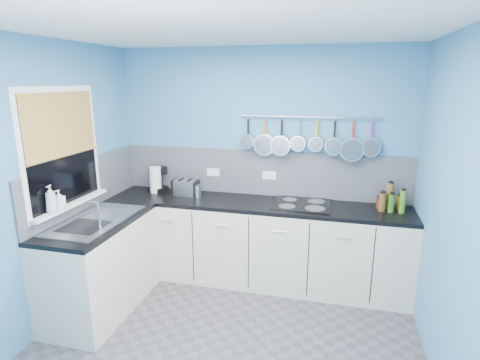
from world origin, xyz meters
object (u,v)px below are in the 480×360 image
at_px(paper_towel, 156,180).
at_px(toaster, 186,188).
at_px(soap_bottle_a, 51,199).
at_px(hob, 302,204).
at_px(soap_bottle_b, 59,199).
at_px(canister, 197,191).
at_px(coffee_maker, 158,179).

height_order(paper_towel, toaster, paper_towel).
xyz_separation_m(soap_bottle_a, hob, (2.02, 1.19, -0.26)).
height_order(soap_bottle_b, toaster, soap_bottle_b).
distance_m(toaster, hob, 1.30).
height_order(soap_bottle_b, canister, soap_bottle_b).
distance_m(coffee_maker, toaster, 0.38).
xyz_separation_m(paper_towel, toaster, (0.37, -0.02, -0.06)).
bearing_deg(soap_bottle_a, toaster, 59.59).
relative_size(soap_bottle_b, canister, 1.31).
distance_m(canister, hob, 1.15).
relative_size(soap_bottle_b, toaster, 0.64).
relative_size(coffee_maker, hob, 0.49).
relative_size(soap_bottle_a, hob, 0.42).
distance_m(soap_bottle_a, hob, 2.36).
distance_m(soap_bottle_a, toaster, 1.44).
bearing_deg(coffee_maker, paper_towel, -76.97).
bearing_deg(canister, paper_towel, 175.00).
bearing_deg(soap_bottle_b, toaster, 57.52).
height_order(soap_bottle_a, hob, soap_bottle_a).
xyz_separation_m(soap_bottle_b, coffee_maker, (0.35, 1.20, -0.09)).
height_order(soap_bottle_a, paper_towel, soap_bottle_a).
bearing_deg(hob, toaster, 178.21).
relative_size(paper_towel, hob, 0.52).
height_order(coffee_maker, canister, coffee_maker).
distance_m(coffee_maker, canister, 0.53).
distance_m(soap_bottle_b, toaster, 1.35).
relative_size(paper_towel, toaster, 1.10).
height_order(soap_bottle_a, toaster, soap_bottle_a).
bearing_deg(coffee_maker, toaster, 6.69).
bearing_deg(paper_towel, toaster, -3.14).
bearing_deg(paper_towel, canister, -5.00).
bearing_deg(soap_bottle_b, soap_bottle_a, -90.00).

